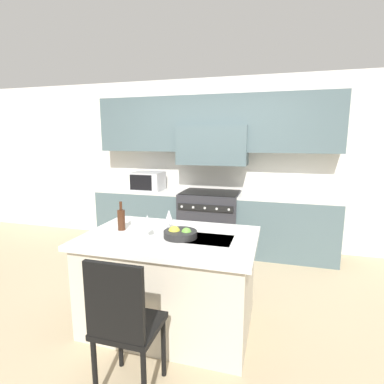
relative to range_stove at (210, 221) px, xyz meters
The scene contains 11 objects.
ground_plane 1.70m from the range_stove, 90.00° to the right, with size 10.00×10.00×0.00m, color tan.
back_cabinetry 1.17m from the range_stove, 90.00° to the left, with size 10.00×0.46×2.70m.
back_counter 0.02m from the range_stove, 90.00° to the left, with size 3.74×0.62×0.92m.
range_stove is the anchor object (origin of this frame).
microwave 1.21m from the range_stove, behind, with size 0.48×0.40×0.30m.
kitchen_island 2.03m from the range_stove, 88.06° to the right, with size 1.57×1.03×0.89m.
island_chair 2.90m from the range_stove, 88.84° to the right, with size 0.42×0.40×1.02m.
wine_bottle 2.11m from the range_stove, 102.31° to the right, with size 0.07×0.07×0.28m.
wine_glass_near 2.20m from the range_stove, 92.82° to the right, with size 0.08×0.08×0.20m.
wine_glass_far 1.97m from the range_stove, 89.63° to the right, with size 0.08×0.08×0.20m.
fruit_bowl 2.11m from the range_stove, 85.10° to the right, with size 0.30×0.30×0.11m.
Camera 1 is at (0.98, -2.85, 1.76)m, focal length 28.00 mm.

